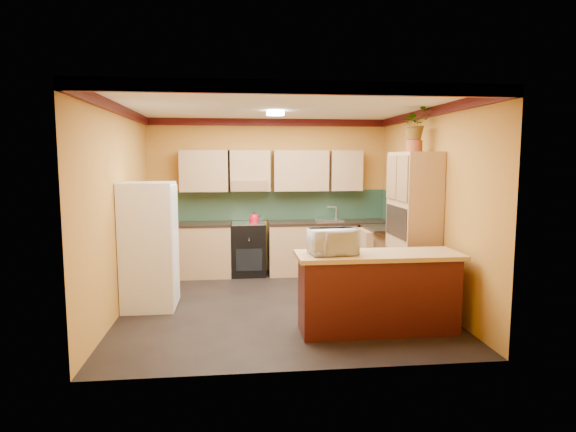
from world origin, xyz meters
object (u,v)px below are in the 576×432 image
object	(u,v)px
stove	(248,249)
pantry	(413,228)
base_cabinets_back	(284,249)
microwave	(333,241)
fridge	(149,246)
breakfast_bar	(378,294)

from	to	relation	value
stove	pantry	xyz separation A→B (m)	(2.23, -1.87, 0.59)
base_cabinets_back	microwave	size ratio (longest dim) A/B	6.96
fridge	breakfast_bar	xyz separation A→B (m)	(2.79, -1.21, -0.41)
base_cabinets_back	breakfast_bar	size ratio (longest dim) A/B	2.03
base_cabinets_back	stove	xyz separation A→B (m)	(-0.62, -0.00, 0.02)
base_cabinets_back	breakfast_bar	xyz separation A→B (m)	(0.79, -2.94, 0.00)
microwave	pantry	bearing A→B (deg)	31.92
stove	microwave	size ratio (longest dim) A/B	1.73
pantry	breakfast_bar	size ratio (longest dim) A/B	1.17
fridge	breakfast_bar	size ratio (longest dim) A/B	0.94
stove	pantry	world-z (taller)	pantry
stove	fridge	size ratio (longest dim) A/B	0.54
microwave	stove	bearing A→B (deg)	100.28
base_cabinets_back	fridge	size ratio (longest dim) A/B	2.15
stove	fridge	distance (m)	2.24
stove	base_cabinets_back	bearing A→B (deg)	0.00
stove	microwave	world-z (taller)	microwave
breakfast_bar	base_cabinets_back	bearing A→B (deg)	105.08
stove	fridge	xyz separation A→B (m)	(-1.37, -1.72, 0.39)
fridge	pantry	size ratio (longest dim) A/B	0.81
base_cabinets_back	fridge	distance (m)	2.67
base_cabinets_back	breakfast_bar	world-z (taller)	same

